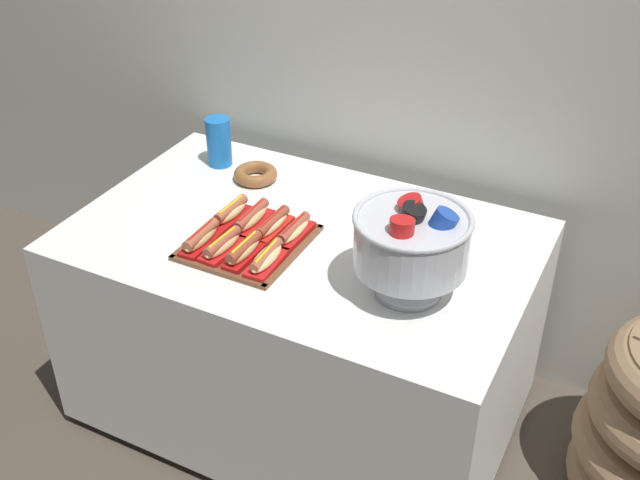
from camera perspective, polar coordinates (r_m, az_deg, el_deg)
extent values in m
plane|color=#4C4238|center=(2.89, -1.16, -12.05)|extent=(10.00, 10.00, 0.00)
cube|color=beige|center=(2.66, 4.69, 16.81)|extent=(6.00, 0.10, 2.60)
cube|color=white|center=(2.62, -1.26, -6.05)|extent=(1.42, 0.90, 0.70)
cylinder|color=black|center=(2.95, -15.07, -11.81)|extent=(0.05, 0.05, 0.04)
cylinder|color=black|center=(3.33, -7.60, -4.58)|extent=(0.05, 0.05, 0.04)
cylinder|color=black|center=(2.96, 12.63, -11.06)|extent=(0.05, 0.05, 0.04)
cube|color=brown|center=(2.37, -5.25, -0.24)|extent=(0.33, 0.36, 0.01)
cube|color=brown|center=(2.25, -7.53, -2.25)|extent=(0.33, 0.02, 0.01)
cube|color=brown|center=(2.49, -3.20, 1.86)|extent=(0.33, 0.02, 0.01)
cube|color=brown|center=(2.45, -8.39, 0.83)|extent=(0.02, 0.36, 0.01)
cube|color=brown|center=(2.30, -1.92, -1.08)|extent=(0.02, 0.36, 0.01)
cube|color=#B21414|center=(2.37, -8.63, -0.27)|extent=(0.06, 0.17, 0.02)
ellipsoid|color=tan|center=(2.35, -8.67, 0.16)|extent=(0.05, 0.16, 0.04)
cylinder|color=#A8563D|center=(2.35, -8.69, 0.40)|extent=(0.04, 0.15, 0.03)
cylinder|color=red|center=(2.34, -8.72, 0.71)|extent=(0.01, 0.13, 0.01)
cube|color=red|center=(2.33, -7.11, -0.74)|extent=(0.07, 0.17, 0.02)
ellipsoid|color=tan|center=(2.32, -7.14, -0.34)|extent=(0.06, 0.16, 0.04)
cylinder|color=#9E4C38|center=(2.31, -7.16, -0.12)|extent=(0.04, 0.15, 0.03)
cylinder|color=yellow|center=(2.30, -7.18, 0.19)|extent=(0.02, 0.13, 0.01)
cube|color=#B21414|center=(2.29, -5.54, -1.22)|extent=(0.06, 0.17, 0.02)
ellipsoid|color=#E0BC7F|center=(2.28, -5.57, -0.75)|extent=(0.05, 0.15, 0.04)
cylinder|color=brown|center=(2.27, -5.58, -0.49)|extent=(0.04, 0.15, 0.03)
cylinder|color=yellow|center=(2.26, -5.60, -0.18)|extent=(0.01, 0.13, 0.01)
cube|color=red|center=(2.26, -3.92, -1.72)|extent=(0.07, 0.17, 0.02)
ellipsoid|color=#E0BC7F|center=(2.25, -3.94, -1.29)|extent=(0.06, 0.16, 0.04)
cylinder|color=#A8563D|center=(2.24, -3.95, -1.06)|extent=(0.03, 0.15, 0.03)
cylinder|color=yellow|center=(2.23, -3.96, -0.79)|extent=(0.01, 0.13, 0.01)
cube|color=#B21414|center=(2.48, -6.49, 1.62)|extent=(0.07, 0.16, 0.02)
ellipsoid|color=#E0BC7F|center=(2.47, -6.52, 2.05)|extent=(0.06, 0.15, 0.04)
cylinder|color=#A8563D|center=(2.46, -6.54, 2.29)|extent=(0.04, 0.15, 0.03)
cylinder|color=yellow|center=(2.45, -6.56, 2.58)|extent=(0.01, 0.12, 0.01)
cube|color=red|center=(2.44, -5.00, 1.20)|extent=(0.07, 0.18, 0.02)
ellipsoid|color=tan|center=(2.43, -5.03, 1.63)|extent=(0.06, 0.17, 0.04)
cylinder|color=#9E4C38|center=(2.42, -5.04, 1.87)|extent=(0.03, 0.17, 0.03)
cylinder|color=red|center=(2.42, -5.06, 2.16)|extent=(0.01, 0.14, 0.01)
cube|color=red|center=(2.41, -3.48, 0.77)|extent=(0.06, 0.18, 0.02)
ellipsoid|color=beige|center=(2.40, -3.50, 1.16)|extent=(0.05, 0.16, 0.04)
cylinder|color=brown|center=(2.39, -3.50, 1.38)|extent=(0.04, 0.16, 0.03)
cylinder|color=red|center=(2.38, -3.52, 1.68)|extent=(0.01, 0.14, 0.01)
cube|color=red|center=(2.38, -1.91, 0.32)|extent=(0.06, 0.18, 0.02)
ellipsoid|color=#E0BC7F|center=(2.37, -1.92, 0.72)|extent=(0.05, 0.16, 0.04)
cylinder|color=#9E4C38|center=(2.36, -1.93, 0.93)|extent=(0.03, 0.15, 0.03)
cylinder|color=red|center=(2.35, -1.93, 1.21)|extent=(0.01, 0.13, 0.01)
cylinder|color=silver|center=(2.18, 6.42, -3.60)|extent=(0.19, 0.19, 0.02)
cone|color=silver|center=(2.15, 6.49, -2.62)|extent=(0.07, 0.07, 0.07)
cylinder|color=silver|center=(2.09, 6.68, -0.16)|extent=(0.31, 0.31, 0.15)
torus|color=silver|center=(2.05, 6.81, 1.56)|extent=(0.32, 0.32, 0.02)
cylinder|color=#1E47B2|center=(2.05, 8.53, 0.61)|extent=(0.12, 0.11, 0.15)
cylinder|color=red|center=(2.10, 6.98, 1.62)|extent=(0.12, 0.10, 0.15)
cylinder|color=black|center=(2.07, 6.46, 1.06)|extent=(0.11, 0.08, 0.14)
cylinder|color=red|center=(2.00, 5.90, -0.07)|extent=(0.08, 0.09, 0.13)
cylinder|color=blue|center=(2.81, -7.36, 6.56)|extent=(0.09, 0.09, 0.11)
cylinder|color=blue|center=(2.80, -7.39, 6.94)|extent=(0.09, 0.09, 0.11)
cylinder|color=blue|center=(2.79, -7.42, 7.32)|extent=(0.09, 0.09, 0.11)
cylinder|color=blue|center=(2.78, -7.45, 7.70)|extent=(0.09, 0.09, 0.11)
torus|color=brown|center=(2.71, -4.73, 4.81)|extent=(0.15, 0.15, 0.04)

